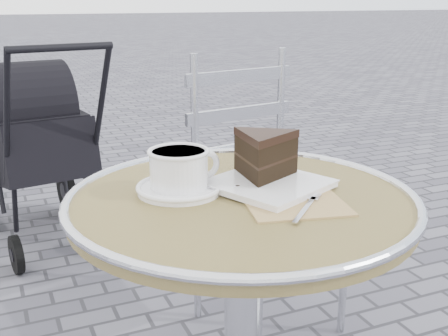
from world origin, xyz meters
name	(u,v)px	position (x,y,z in m)	size (l,w,h in m)	color
cafe_table	(241,269)	(0.00, 0.00, 0.57)	(0.72, 0.72, 0.74)	silver
cappuccino_set	(180,173)	(-0.11, 0.08, 0.77)	(0.20, 0.17, 0.09)	white
cake_plate_set	(265,161)	(0.08, 0.05, 0.78)	(0.28, 0.36, 0.12)	tan
bistro_chair	(253,160)	(0.36, 0.68, 0.59)	(0.50, 0.50, 0.95)	silver
baby_stroller	(34,151)	(-0.27, 1.71, 0.43)	(0.55, 0.97, 0.96)	black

